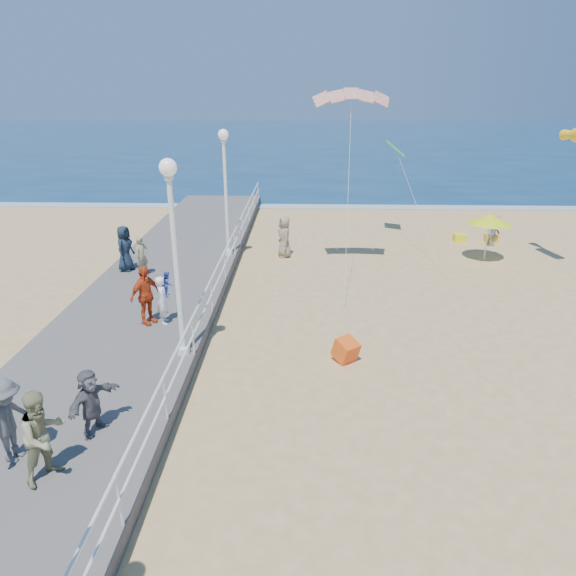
{
  "coord_description": "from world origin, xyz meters",
  "views": [
    {
      "loc": [
        -2.04,
        -12.52,
        7.33
      ],
      "look_at": [
        -2.5,
        2.0,
        1.6
      ],
      "focal_mm": 32.0,
      "sensor_mm": 36.0,
      "label": 1
    }
  ],
  "objects_px": {
    "spectator_2": "(8,421)",
    "beach_walker_a": "(495,231)",
    "box_kite": "(346,352)",
    "beach_chair_right": "(491,239)",
    "spectator_4": "(125,248)",
    "beach_walker_c": "(284,237)",
    "lamp_post_mid": "(174,240)",
    "spectator_6": "(142,256)",
    "toddler_held": "(168,284)",
    "lamp_post_far": "(225,180)",
    "spectator_1": "(43,435)",
    "spectator_3": "(145,295)",
    "woman_holding_toddler": "(163,300)",
    "spectator_5": "(91,401)",
    "beach_chair_left": "(459,238)",
    "beach_umbrella": "(490,219)"
  },
  "relations": [
    {
      "from": "beach_walker_c",
      "to": "woman_holding_toddler",
      "type": "bearing_deg",
      "value": -40.25
    },
    {
      "from": "spectator_3",
      "to": "spectator_5",
      "type": "relative_size",
      "value": 1.27
    },
    {
      "from": "woman_holding_toddler",
      "to": "beach_umbrella",
      "type": "height_order",
      "value": "beach_umbrella"
    },
    {
      "from": "lamp_post_far",
      "to": "spectator_5",
      "type": "distance_m",
      "value": 12.79
    },
    {
      "from": "toddler_held",
      "to": "spectator_6",
      "type": "bearing_deg",
      "value": 14.2
    },
    {
      "from": "spectator_4",
      "to": "lamp_post_mid",
      "type": "bearing_deg",
      "value": -137.28
    },
    {
      "from": "spectator_2",
      "to": "toddler_held",
      "type": "bearing_deg",
      "value": -3.85
    },
    {
      "from": "spectator_4",
      "to": "beach_walker_c",
      "type": "relative_size",
      "value": 0.97
    },
    {
      "from": "spectator_3",
      "to": "beach_walker_a",
      "type": "distance_m",
      "value": 17.48
    },
    {
      "from": "spectator_4",
      "to": "beach_chair_right",
      "type": "height_order",
      "value": "spectator_4"
    },
    {
      "from": "box_kite",
      "to": "beach_chair_right",
      "type": "distance_m",
      "value": 14.73
    },
    {
      "from": "toddler_held",
      "to": "spectator_3",
      "type": "distance_m",
      "value": 0.76
    },
    {
      "from": "spectator_2",
      "to": "beach_walker_a",
      "type": "xyz_separation_m",
      "value": [
        15.02,
        16.51,
        -0.55
      ]
    },
    {
      "from": "lamp_post_far",
      "to": "spectator_1",
      "type": "bearing_deg",
      "value": -95.99
    },
    {
      "from": "spectator_3",
      "to": "spectator_4",
      "type": "height_order",
      "value": "spectator_3"
    },
    {
      "from": "lamp_post_mid",
      "to": "beach_chair_right",
      "type": "relative_size",
      "value": 9.67
    },
    {
      "from": "toddler_held",
      "to": "lamp_post_far",
      "type": "bearing_deg",
      "value": -19.8
    },
    {
      "from": "woman_holding_toddler",
      "to": "spectator_4",
      "type": "bearing_deg",
      "value": 17.18
    },
    {
      "from": "beach_walker_a",
      "to": "spectator_3",
      "type": "bearing_deg",
      "value": 170.91
    },
    {
      "from": "lamp_post_far",
      "to": "beach_chair_right",
      "type": "distance_m",
      "value": 13.68
    },
    {
      "from": "beach_umbrella",
      "to": "woman_holding_toddler",
      "type": "bearing_deg",
      "value": -147.99
    },
    {
      "from": "woman_holding_toddler",
      "to": "spectator_2",
      "type": "xyz_separation_m",
      "value": [
        -1.36,
        -6.36,
        0.12
      ]
    },
    {
      "from": "lamp_post_mid",
      "to": "beach_walker_c",
      "type": "bearing_deg",
      "value": 76.35
    },
    {
      "from": "lamp_post_far",
      "to": "toddler_held",
      "type": "xyz_separation_m",
      "value": [
        -0.87,
        -6.9,
        -2.01
      ]
    },
    {
      "from": "spectator_4",
      "to": "spectator_5",
      "type": "distance_m",
      "value": 10.65
    },
    {
      "from": "toddler_held",
      "to": "beach_chair_right",
      "type": "relative_size",
      "value": 1.45
    },
    {
      "from": "woman_holding_toddler",
      "to": "toddler_held",
      "type": "bearing_deg",
      "value": -57.59
    },
    {
      "from": "spectator_5",
      "to": "lamp_post_far",
      "type": "bearing_deg",
      "value": 18.64
    },
    {
      "from": "beach_umbrella",
      "to": "spectator_6",
      "type": "bearing_deg",
      "value": -166.22
    },
    {
      "from": "spectator_6",
      "to": "lamp_post_far",
      "type": "bearing_deg",
      "value": -15.04
    },
    {
      "from": "spectator_6",
      "to": "spectator_3",
      "type": "bearing_deg",
      "value": -130.09
    },
    {
      "from": "box_kite",
      "to": "lamp_post_far",
      "type": "bearing_deg",
      "value": 79.49
    },
    {
      "from": "spectator_4",
      "to": "spectator_5",
      "type": "height_order",
      "value": "spectator_4"
    },
    {
      "from": "spectator_4",
      "to": "beach_chair_left",
      "type": "distance_m",
      "value": 16.14
    },
    {
      "from": "lamp_post_mid",
      "to": "spectator_1",
      "type": "xyz_separation_m",
      "value": [
        -1.46,
        -4.87,
        -2.33
      ]
    },
    {
      "from": "spectator_6",
      "to": "beach_umbrella",
      "type": "relative_size",
      "value": 0.73
    },
    {
      "from": "spectator_6",
      "to": "beach_walker_a",
      "type": "xyz_separation_m",
      "value": [
        15.6,
        5.88,
        -0.44
      ]
    },
    {
      "from": "box_kite",
      "to": "toddler_held",
      "type": "bearing_deg",
      "value": 124.18
    },
    {
      "from": "box_kite",
      "to": "beach_chair_right",
      "type": "relative_size",
      "value": 1.09
    },
    {
      "from": "spectator_3",
      "to": "spectator_6",
      "type": "relative_size",
      "value": 1.2
    },
    {
      "from": "spectator_5",
      "to": "spectator_2",
      "type": "bearing_deg",
      "value": 150.41
    },
    {
      "from": "spectator_4",
      "to": "beach_walker_c",
      "type": "distance_m",
      "value": 7.03
    },
    {
      "from": "spectator_2",
      "to": "spectator_6",
      "type": "distance_m",
      "value": 10.65
    },
    {
      "from": "spectator_1",
      "to": "beach_walker_a",
      "type": "xyz_separation_m",
      "value": [
        14.1,
        16.98,
        -0.59
      ]
    },
    {
      "from": "box_kite",
      "to": "spectator_3",
      "type": "bearing_deg",
      "value": 127.78
    },
    {
      "from": "lamp_post_far",
      "to": "box_kite",
      "type": "bearing_deg",
      "value": -62.17
    },
    {
      "from": "spectator_5",
      "to": "beach_walker_a",
      "type": "height_order",
      "value": "spectator_5"
    },
    {
      "from": "spectator_2",
      "to": "box_kite",
      "type": "bearing_deg",
      "value": -46.03
    },
    {
      "from": "spectator_2",
      "to": "spectator_5",
      "type": "distance_m",
      "value": 1.55
    },
    {
      "from": "lamp_post_mid",
      "to": "box_kite",
      "type": "distance_m",
      "value": 5.66
    }
  ]
}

